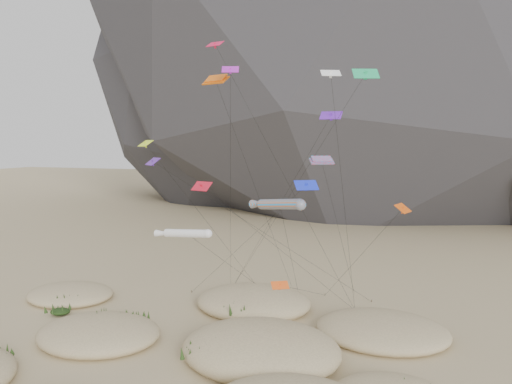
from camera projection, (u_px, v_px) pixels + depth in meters
ground at (190, 377)px, 40.96m from camera, size 500.00×500.00×0.00m
dunes at (203, 348)px, 44.99m from camera, size 49.31×38.96×3.97m
dune_grass at (203, 348)px, 44.74m from camera, size 41.74×29.23×1.50m
kite_stakes at (278, 295)px, 62.13m from camera, size 22.26×4.50×0.30m
rainbow_tube_kite at (278, 204)px, 48.88m from camera, size 6.81×13.39×13.99m
white_tube_kite at (184, 233)px, 50.27m from camera, size 8.73×14.50×10.73m
orange_parafoil at (217, 82)px, 51.70m from camera, size 6.12×15.51×26.19m
multi_parafoil at (322, 162)px, 51.36m from camera, size 3.50×12.56×17.81m
delta_kites at (268, 147)px, 49.78m from camera, size 29.66×20.13×29.53m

